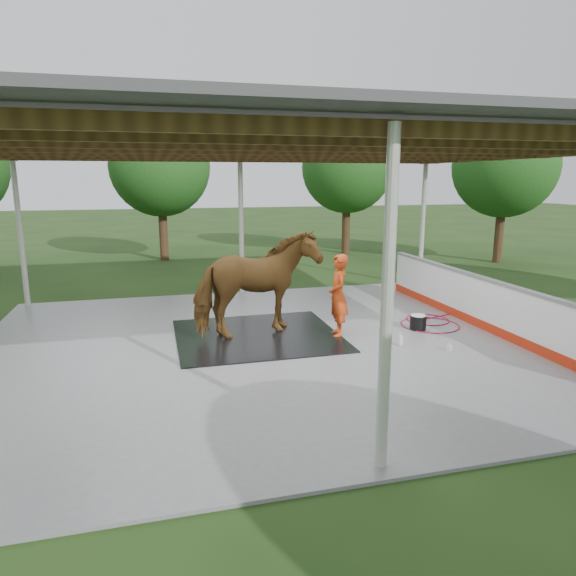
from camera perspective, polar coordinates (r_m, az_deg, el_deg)
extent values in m
plane|color=#1E3814|center=(10.53, -0.66, -6.37)|extent=(100.00, 100.00, 0.00)
cube|color=slate|center=(10.52, -0.66, -6.24)|extent=(12.00, 10.00, 0.05)
cylinder|color=beige|center=(5.71, 10.94, -1.92)|extent=(0.14, 0.14, 3.85)
cylinder|color=beige|center=(14.81, -27.61, 5.46)|extent=(0.14, 0.14, 3.85)
cylinder|color=beige|center=(14.65, -5.22, 6.73)|extent=(0.14, 0.14, 3.85)
cylinder|color=beige|center=(16.58, 14.74, 7.01)|extent=(0.14, 0.14, 3.85)
cube|color=brown|center=(5.75, 10.82, 17.01)|extent=(12.00, 0.10, 0.18)
cube|color=brown|center=(7.13, 5.43, 16.17)|extent=(12.00, 0.10, 0.18)
cube|color=brown|center=(8.55, 1.84, 15.54)|extent=(12.00, 0.10, 0.18)
cube|color=brown|center=(10.00, -0.71, 15.05)|extent=(12.00, 0.10, 0.18)
cube|color=brown|center=(11.46, -2.60, 14.66)|extent=(12.00, 0.10, 0.18)
cube|color=brown|center=(12.93, -4.07, 14.35)|extent=(12.00, 0.10, 0.18)
cube|color=brown|center=(14.40, -5.22, 14.10)|extent=(12.00, 0.10, 0.18)
cube|color=brown|center=(12.66, 25.94, 13.25)|extent=(0.12, 10.00, 0.18)
cube|color=#38383A|center=(10.01, -0.71, 16.19)|extent=(12.60, 10.60, 0.10)
cube|color=red|center=(12.39, 20.46, -3.59)|extent=(0.14, 8.00, 0.20)
cube|color=white|center=(12.27, 20.65, -1.33)|extent=(0.12, 8.00, 1.00)
cube|color=slate|center=(12.17, 20.84, 1.05)|extent=(0.16, 8.00, 0.06)
cylinder|color=#382314|center=(21.80, -13.67, 5.88)|extent=(0.36, 0.36, 2.20)
sphere|color=#194714|center=(21.69, -14.03, 12.99)|extent=(4.00, 4.00, 4.00)
cylinder|color=#382314|center=(23.38, 6.45, 6.55)|extent=(0.36, 0.36, 2.20)
sphere|color=#194714|center=(23.27, 6.61, 13.17)|extent=(4.00, 4.00, 4.00)
cylinder|color=#382314|center=(22.32, 22.39, 5.45)|extent=(0.36, 0.36, 2.20)
sphere|color=#194714|center=(22.22, 22.96, 12.38)|extent=(4.00, 4.00, 4.00)
cube|color=black|center=(10.99, -3.41, -5.25)|extent=(3.39, 3.18, 0.03)
imported|color=brown|center=(10.71, -3.48, 0.42)|extent=(2.81, 1.79, 2.19)
imported|color=#D14216|center=(10.83, 5.60, -0.83)|extent=(0.51, 0.69, 1.75)
cylinder|color=black|center=(11.73, 14.25, -3.75)|extent=(0.36, 0.36, 0.31)
cylinder|color=white|center=(11.69, 14.29, -3.01)|extent=(0.33, 0.33, 0.03)
imported|color=silver|center=(10.56, 12.38, -5.54)|extent=(0.13, 0.13, 0.28)
imported|color=#338CD8|center=(10.49, 17.51, -6.24)|extent=(0.11, 0.11, 0.18)
torus|color=#A80C32|center=(12.16, 15.48, -3.96)|extent=(1.31, 1.31, 0.02)
torus|color=#A80C32|center=(12.59, 15.26, -3.40)|extent=(1.00, 1.00, 0.02)
cylinder|color=#A80C32|center=(13.12, 17.01, -2.89)|extent=(1.52, 0.51, 0.02)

